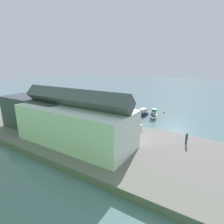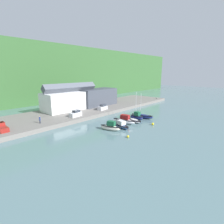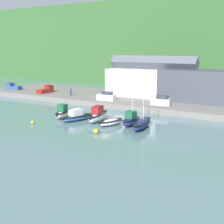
{
  "view_description": "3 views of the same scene",
  "coord_description": "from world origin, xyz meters",
  "px_view_note": "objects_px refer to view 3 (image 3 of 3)",
  "views": [
    {
      "loc": [
        -24.32,
        48.65,
        15.55
      ],
      "look_at": [
        2.29,
        5.18,
        1.49
      ],
      "focal_mm": 28.0,
      "sensor_mm": 36.0,
      "label": 1
    },
    {
      "loc": [
        -42.29,
        -31.43,
        15.55
      ],
      "look_at": [
        0.13,
        6.97,
        2.41
      ],
      "focal_mm": 28.0,
      "sensor_mm": 36.0,
      "label": 2
    },
    {
      "loc": [
        30.15,
        -45.83,
        13.08
      ],
      "look_at": [
        -0.33,
        3.54,
        1.29
      ],
      "focal_mm": 50.0,
      "sensor_mm": 36.0,
      "label": 3
    }
  ],
  "objects_px": {
    "moored_boat_1": "(77,116)",
    "pickup_truck_0": "(46,90)",
    "moored_boat_5": "(142,124)",
    "parked_car_0": "(161,101)",
    "mooring_buoy_0": "(96,131)",
    "pickup_truck_1": "(13,87)",
    "moored_boat_3": "(111,122)",
    "mooring_buoy_1": "(32,122)",
    "person_on_quay": "(71,92)",
    "moored_boat_0": "(63,113)",
    "parked_car_1": "(106,96)",
    "moored_boat_2": "(98,115)",
    "moored_boat_4": "(131,120)"
  },
  "relations": [
    {
      "from": "moored_boat_5",
      "to": "parked_car_1",
      "type": "distance_m",
      "value": 22.46
    },
    {
      "from": "moored_boat_2",
      "to": "moored_boat_3",
      "type": "xyz_separation_m",
      "value": [
        3.58,
        -1.31,
        -0.54
      ]
    },
    {
      "from": "pickup_truck_1",
      "to": "mooring_buoy_0",
      "type": "distance_m",
      "value": 52.06
    },
    {
      "from": "moored_boat_1",
      "to": "mooring_buoy_0",
      "type": "xyz_separation_m",
      "value": [
        8.18,
        -5.76,
        -0.38
      ]
    },
    {
      "from": "moored_boat_2",
      "to": "moored_boat_5",
      "type": "distance_m",
      "value": 9.32
    },
    {
      "from": "pickup_truck_0",
      "to": "moored_boat_4",
      "type": "bearing_deg",
      "value": -23.58
    },
    {
      "from": "moored_boat_5",
      "to": "parked_car_0",
      "type": "relative_size",
      "value": 1.94
    },
    {
      "from": "moored_boat_0",
      "to": "moored_boat_2",
      "type": "xyz_separation_m",
      "value": [
        7.38,
        1.15,
        0.09
      ]
    },
    {
      "from": "moored_boat_2",
      "to": "pickup_truck_1",
      "type": "distance_m",
      "value": 44.85
    },
    {
      "from": "moored_boat_1",
      "to": "mooring_buoy_0",
      "type": "height_order",
      "value": "moored_boat_1"
    },
    {
      "from": "moored_boat_5",
      "to": "parked_car_0",
      "type": "distance_m",
      "value": 16.21
    },
    {
      "from": "moored_boat_3",
      "to": "mooring_buoy_1",
      "type": "xyz_separation_m",
      "value": [
        -12.21,
        -6.72,
        -0.22
      ]
    },
    {
      "from": "moored_boat_1",
      "to": "moored_boat_4",
      "type": "bearing_deg",
      "value": 22.37
    },
    {
      "from": "mooring_buoy_1",
      "to": "pickup_truck_0",
      "type": "bearing_deg",
      "value": 128.85
    },
    {
      "from": "moored_boat_5",
      "to": "mooring_buoy_0",
      "type": "distance_m",
      "value": 8.33
    },
    {
      "from": "moored_boat_4",
      "to": "pickup_truck_1",
      "type": "xyz_separation_m",
      "value": [
        -48.63,
        16.31,
        1.06
      ]
    },
    {
      "from": "moored_boat_3",
      "to": "moored_boat_5",
      "type": "xyz_separation_m",
      "value": [
        5.72,
        0.78,
        0.24
      ]
    },
    {
      "from": "moored_boat_4",
      "to": "moored_boat_2",
      "type": "bearing_deg",
      "value": -178.18
    },
    {
      "from": "mooring_buoy_1",
      "to": "parked_car_0",
      "type": "bearing_deg",
      "value": 57.99
    },
    {
      "from": "moored_boat_0",
      "to": "moored_boat_5",
      "type": "height_order",
      "value": "moored_boat_5"
    },
    {
      "from": "moored_boat_3",
      "to": "mooring_buoy_0",
      "type": "xyz_separation_m",
      "value": [
        0.98,
        -6.06,
        -0.14
      ]
    },
    {
      "from": "moored_boat_5",
      "to": "moored_boat_1",
      "type": "bearing_deg",
      "value": 174.9
    },
    {
      "from": "parked_car_1",
      "to": "person_on_quay",
      "type": "bearing_deg",
      "value": 77.77
    },
    {
      "from": "moored_boat_1",
      "to": "pickup_truck_0",
      "type": "relative_size",
      "value": 1.53
    },
    {
      "from": "moored_boat_0",
      "to": "parked_car_1",
      "type": "height_order",
      "value": "parked_car_1"
    },
    {
      "from": "parked_car_0",
      "to": "pickup_truck_1",
      "type": "relative_size",
      "value": 0.89
    },
    {
      "from": "person_on_quay",
      "to": "pickup_truck_0",
      "type": "bearing_deg",
      "value": 173.71
    },
    {
      "from": "moored_boat_1",
      "to": "moored_boat_5",
      "type": "relative_size",
      "value": 0.86
    },
    {
      "from": "moored_boat_1",
      "to": "moored_boat_2",
      "type": "height_order",
      "value": "moored_boat_2"
    },
    {
      "from": "moored_boat_1",
      "to": "pickup_truck_1",
      "type": "distance_m",
      "value": 42.17
    },
    {
      "from": "moored_boat_1",
      "to": "moored_boat_2",
      "type": "xyz_separation_m",
      "value": [
        3.62,
        1.6,
        0.31
      ]
    },
    {
      "from": "pickup_truck_0",
      "to": "person_on_quay",
      "type": "distance_m",
      "value": 9.49
    },
    {
      "from": "moored_boat_0",
      "to": "moored_boat_1",
      "type": "distance_m",
      "value": 3.8
    },
    {
      "from": "moored_boat_5",
      "to": "mooring_buoy_1",
      "type": "height_order",
      "value": "moored_boat_5"
    },
    {
      "from": "parked_car_1",
      "to": "mooring_buoy_1",
      "type": "xyz_separation_m",
      "value": [
        -1.2,
        -22.43,
        -1.84
      ]
    },
    {
      "from": "pickup_truck_1",
      "to": "person_on_quay",
      "type": "distance_m",
      "value": 22.72
    },
    {
      "from": "moored_boat_2",
      "to": "moored_boat_4",
      "type": "relative_size",
      "value": 0.85
    },
    {
      "from": "moored_boat_3",
      "to": "pickup_truck_1",
      "type": "bearing_deg",
      "value": 171.29
    },
    {
      "from": "moored_boat_1",
      "to": "moored_boat_3",
      "type": "relative_size",
      "value": 1.21
    },
    {
      "from": "moored_boat_3",
      "to": "mooring_buoy_0",
      "type": "height_order",
      "value": "moored_boat_3"
    },
    {
      "from": "moored_boat_5",
      "to": "mooring_buoy_0",
      "type": "xyz_separation_m",
      "value": [
        -4.74,
        -6.84,
        -0.38
      ]
    },
    {
      "from": "pickup_truck_0",
      "to": "person_on_quay",
      "type": "relative_size",
      "value": 2.23
    },
    {
      "from": "moored_boat_1",
      "to": "person_on_quay",
      "type": "height_order",
      "value": "person_on_quay"
    },
    {
      "from": "parked_car_0",
      "to": "person_on_quay",
      "type": "distance_m",
      "value": 24.99
    },
    {
      "from": "moored_boat_1",
      "to": "person_on_quay",
      "type": "bearing_deg",
      "value": 145.39
    },
    {
      "from": "parked_car_0",
      "to": "person_on_quay",
      "type": "bearing_deg",
      "value": 83.45
    },
    {
      "from": "parked_car_1",
      "to": "pickup_truck_1",
      "type": "height_order",
      "value": "parked_car_1"
    },
    {
      "from": "parked_car_1",
      "to": "mooring_buoy_1",
      "type": "relative_size",
      "value": 7.47
    },
    {
      "from": "mooring_buoy_0",
      "to": "parked_car_1",
      "type": "bearing_deg",
      "value": 118.85
    },
    {
      "from": "parked_car_1",
      "to": "person_on_quay",
      "type": "relative_size",
      "value": 2.05
    }
  ]
}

